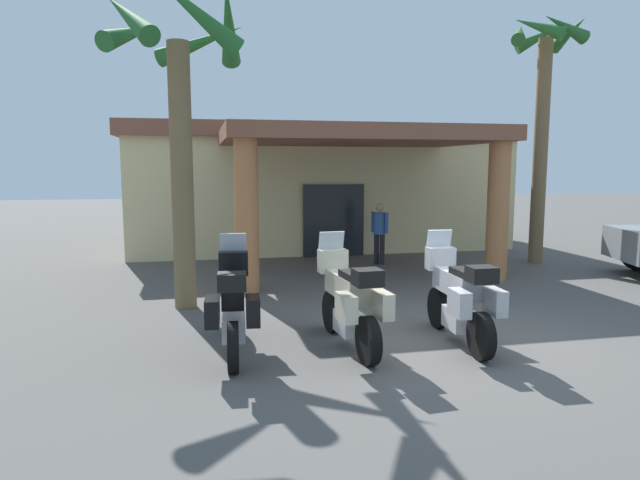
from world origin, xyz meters
TOP-DOWN VIEW (x-y plane):
  - ground_plane at (0.00, 0.00)m, footprint 80.00×80.00m
  - motel_building at (-0.04, 10.99)m, footprint 12.21×10.83m
  - motorcycle_black at (-3.25, 0.08)m, footprint 0.72×2.21m
  - motorcycle_cream at (-1.60, 0.00)m, footprint 0.74×2.21m
  - motorcycle_silver at (0.05, -0.10)m, footprint 0.71×2.21m
  - pedestrian at (0.91, 6.66)m, footprint 0.37×0.43m
  - palm_tree_roadside at (-4.02, 2.86)m, footprint 2.64×2.66m
  - palm_tree_near_portico at (5.16, 6.06)m, footprint 1.98×2.08m

SIDE VIEW (x-z plane):
  - ground_plane at x=0.00m, z-range 0.00..0.00m
  - motorcycle_black at x=-3.25m, z-range -0.11..1.50m
  - motorcycle_cream at x=-1.60m, z-range -0.11..1.50m
  - motorcycle_silver at x=0.05m, z-range -0.11..1.50m
  - pedestrian at x=0.91m, z-range 0.13..1.77m
  - motel_building at x=-0.04m, z-range 0.07..3.95m
  - palm_tree_roadside at x=-4.02m, z-range 1.12..6.88m
  - palm_tree_near_portico at x=5.16m, z-range 1.27..7.84m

